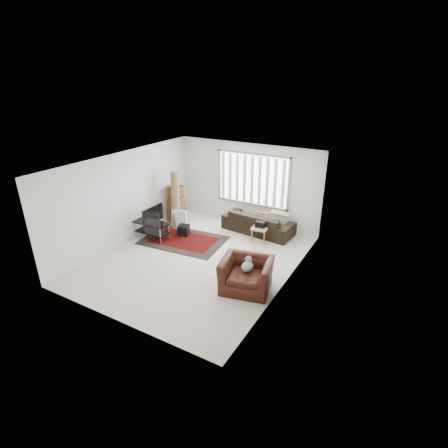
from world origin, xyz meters
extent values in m
plane|color=beige|center=(0.00, 0.00, 0.00)|extent=(6.00, 6.00, 0.00)
cube|color=white|center=(0.00, 0.00, 2.70)|extent=(5.00, 6.00, 0.02)
cube|color=silver|center=(0.00, 3.00, 1.35)|extent=(5.00, 0.02, 2.70)
cube|color=silver|center=(0.00, -3.00, 1.35)|extent=(5.00, 0.02, 2.70)
cube|color=silver|center=(-2.50, 0.00, 1.35)|extent=(0.02, 6.00, 2.70)
cube|color=silver|center=(2.50, 0.00, 1.35)|extent=(0.02, 6.00, 2.70)
cube|color=white|center=(0.20, 2.98, 1.55)|extent=(2.40, 0.01, 1.60)
cube|color=gray|center=(0.20, 2.96, 1.55)|extent=(2.52, 0.06, 1.72)
cube|color=white|center=(0.20, 2.92, 1.55)|extent=(2.40, 0.02, 1.55)
cube|color=black|center=(-1.03, 0.74, 0.01)|extent=(2.60, 1.86, 0.02)
cube|color=#3F0705|center=(-1.03, 0.74, 0.02)|extent=(2.04, 1.31, 0.00)
cube|color=black|center=(-1.95, 0.40, 0.53)|extent=(1.10, 0.49, 0.04)
cube|color=black|center=(-1.95, 0.40, 0.22)|extent=(1.06, 0.46, 0.03)
cylinder|color=#B2B2B7|center=(-2.44, 0.19, 0.27)|extent=(0.03, 0.03, 0.55)
cylinder|color=#B2B2B7|center=(-1.46, 0.19, 0.27)|extent=(0.03, 0.03, 0.55)
cylinder|color=#B2B2B7|center=(-2.44, 0.61, 0.27)|extent=(0.03, 0.03, 0.55)
cylinder|color=#B2B2B7|center=(-1.46, 0.61, 0.27)|extent=(0.03, 0.03, 0.55)
imported|color=black|center=(-1.95, 0.40, 0.81)|extent=(0.12, 0.89, 0.51)
cube|color=black|center=(-1.25, 1.07, 0.18)|extent=(0.40, 0.40, 0.32)
cube|color=brown|center=(-2.13, 1.91, 0.23)|extent=(0.55, 0.50, 0.46)
cube|color=brown|center=(-2.11, 1.88, 0.67)|extent=(0.50, 0.45, 0.41)
cube|color=brown|center=(-2.15, 1.93, 1.06)|extent=(0.45, 0.45, 0.37)
cube|color=silver|center=(-1.64, 1.39, 0.33)|extent=(0.53, 0.23, 0.66)
cylinder|color=brown|center=(-1.89, 1.55, 0.92)|extent=(0.52, 0.67, 1.84)
imported|color=black|center=(0.68, 2.45, 0.44)|extent=(2.36, 1.19, 0.88)
cube|color=tan|center=(1.00, 1.88, 0.43)|extent=(0.51, 0.51, 0.05)
cylinder|color=olive|center=(0.83, 1.66, 0.22)|extent=(0.04, 0.04, 0.43)
cylinder|color=olive|center=(1.22, 1.71, 0.22)|extent=(0.04, 0.04, 0.43)
cylinder|color=olive|center=(0.79, 2.05, 0.22)|extent=(0.04, 0.04, 0.43)
cylinder|color=olive|center=(1.17, 2.09, 0.22)|extent=(0.04, 0.04, 0.43)
cube|color=olive|center=(0.98, 2.08, 0.83)|extent=(0.44, 0.09, 0.06)
cube|color=olive|center=(0.78, 2.06, 0.65)|extent=(0.05, 0.05, 0.43)
cube|color=olive|center=(1.17, 2.10, 0.65)|extent=(0.05, 0.05, 0.43)
cube|color=black|center=(1.00, 1.88, 0.55)|extent=(0.30, 0.20, 0.18)
imported|color=#39140B|center=(1.78, -0.62, 0.44)|extent=(1.38, 1.26, 0.87)
ellipsoid|color=#59595B|center=(1.78, -0.62, 0.57)|extent=(0.30, 0.36, 0.22)
sphere|color=#59595B|center=(1.75, -0.46, 0.70)|extent=(0.16, 0.16, 0.16)
camera|label=1|loc=(4.80, -6.98, 4.72)|focal=28.00mm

